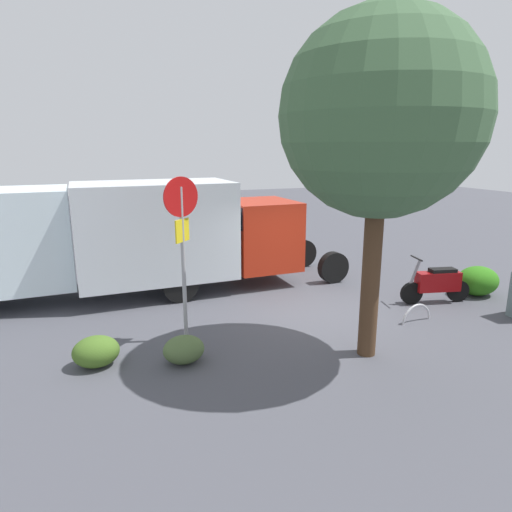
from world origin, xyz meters
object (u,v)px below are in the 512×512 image
motorcycle (437,283)px  street_tree (381,117)px  stop_sign (182,234)px  box_truck_near (191,231)px  bike_rack_hoop (416,322)px

motorcycle → street_tree: 5.33m
stop_sign → street_tree: size_ratio=0.54×
box_truck_near → motorcycle: 6.49m
bike_rack_hoop → motorcycle: bearing=-147.3°
box_truck_near → stop_sign: (0.89, 3.31, 0.57)m
stop_sign → bike_rack_hoop: bearing=170.1°
box_truck_near → street_tree: bearing=-67.9°
motorcycle → street_tree: street_tree is taller
motorcycle → box_truck_near: bearing=-18.7°
motorcycle → street_tree: bearing=41.2°
street_tree → bike_rack_hoop: bearing=-154.6°
bike_rack_hoop → box_truck_near: bearing=-45.3°
motorcycle → stop_sign: size_ratio=0.54×
motorcycle → street_tree: (3.29, 1.78, 3.79)m
motorcycle → bike_rack_hoop: 1.65m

